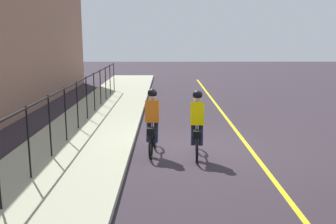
{
  "coord_description": "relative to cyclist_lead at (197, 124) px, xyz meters",
  "views": [
    {
      "loc": [
        -10.67,
        0.86,
        3.17
      ],
      "look_at": [
        0.27,
        0.77,
        1.0
      ],
      "focal_mm": 40.28,
      "sensor_mm": 36.0,
      "label": 1
    }
  ],
  "objects": [
    {
      "name": "ground_plane",
      "position": [
        0.97,
        -0.01,
        -0.91
      ],
      "size": [
        80.0,
        80.0,
        0.0
      ],
      "primitive_type": "plane",
      "color": "#2F262E"
    },
    {
      "name": "cyclist_follow",
      "position": [
        0.31,
        1.19,
        0.0
      ],
      "size": [
        1.71,
        0.38,
        1.83
      ],
      "rotation": [
        0.0,
        0.0,
        -0.07
      ],
      "color": "black",
      "rests_on": "ground"
    },
    {
      "name": "iron_fence",
      "position": [
        1.97,
        3.79,
        0.39
      ],
      "size": [
        19.95,
        0.04,
        1.6
      ],
      "color": "black",
      "rests_on": "sidewalk"
    },
    {
      "name": "sidewalk",
      "position": [
        0.97,
        3.39,
        -0.84
      ],
      "size": [
        40.0,
        3.2,
        0.15
      ],
      "primitive_type": "cube",
      "color": "#9FA084",
      "rests_on": "ground"
    },
    {
      "name": "cyclist_lead",
      "position": [
        0.0,
        0.0,
        0.0
      ],
      "size": [
        1.71,
        0.38,
        1.83
      ],
      "rotation": [
        0.0,
        0.0,
        -0.07
      ],
      "color": "black",
      "rests_on": "ground"
    },
    {
      "name": "lane_line_centre",
      "position": [
        0.97,
        -1.61,
        -0.91
      ],
      "size": [
        36.0,
        0.12,
        0.01
      ],
      "primitive_type": "cube",
      "color": "yellow",
      "rests_on": "ground"
    }
  ]
}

